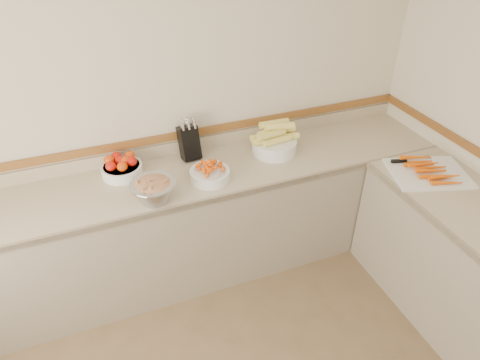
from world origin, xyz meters
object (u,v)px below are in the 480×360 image
object	(u,v)px
corn_bowl	(274,142)
cherry_tomato_bowl	(210,173)
tomato_bowl	(122,167)
rhubarb_bowl	(154,190)
knife_block	(189,142)
cutting_board	(429,172)

from	to	relation	value
corn_bowl	cherry_tomato_bowl	bearing A→B (deg)	-163.11
tomato_bowl	rhubarb_bowl	bearing A→B (deg)	-68.98
knife_block	corn_bowl	xyz separation A→B (m)	(0.62, -0.16, -0.04)
knife_block	cherry_tomato_bowl	bearing A→B (deg)	-81.74
cherry_tomato_bowl	cutting_board	size ratio (longest dim) A/B	0.45
rhubarb_bowl	cutting_board	world-z (taller)	rhubarb_bowl
tomato_bowl	cutting_board	world-z (taller)	tomato_bowl
corn_bowl	rhubarb_bowl	distance (m)	1.01
corn_bowl	cutting_board	distance (m)	1.11
cherry_tomato_bowl	rhubarb_bowl	size ratio (longest dim) A/B	0.95
knife_block	tomato_bowl	bearing A→B (deg)	-174.42
knife_block	rhubarb_bowl	world-z (taller)	knife_block
rhubarb_bowl	cutting_board	distance (m)	1.90
cherry_tomato_bowl	cutting_board	xyz separation A→B (m)	(1.45, -0.50, -0.03)
knife_block	corn_bowl	distance (m)	0.64
knife_block	cherry_tomato_bowl	distance (m)	0.34
tomato_bowl	cutting_board	size ratio (longest dim) A/B	0.46
corn_bowl	rhubarb_bowl	xyz separation A→B (m)	(-0.97, -0.27, -0.00)
cherry_tomato_bowl	corn_bowl	size ratio (longest dim) A/B	0.74
cherry_tomato_bowl	corn_bowl	bearing A→B (deg)	16.89
cherry_tomato_bowl	cutting_board	world-z (taller)	cherry_tomato_bowl
knife_block	corn_bowl	bearing A→B (deg)	-14.20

